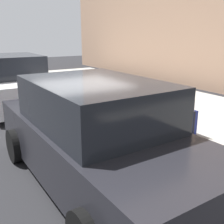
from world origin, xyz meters
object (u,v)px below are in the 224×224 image
Objects in this scene: suitcase_teal_2 at (152,112)px; parked_car_white_1 at (13,83)px; fire_hydrant at (110,93)px; bollard_post at (99,90)px; suitcase_red_3 at (141,107)px; parked_car_charcoal_0 at (96,136)px; suitcase_navy_0 at (186,123)px; suitcase_black_5 at (120,101)px; suitcase_olive_1 at (167,116)px; suitcase_maroon_4 at (133,106)px.

suitcase_teal_2 is 4.88m from parked_car_white_1.
bollard_post is at bearing 18.28° from fire_hydrant.
parked_car_charcoal_0 is (-1.89, 2.45, 0.31)m from suitcase_red_3.
suitcase_red_3 is at bearing -52.33° from parked_car_charcoal_0.
suitcase_black_5 is at bearing 3.05° from suitcase_navy_0.
suitcase_black_5 is (1.45, 0.02, 0.01)m from suitcase_teal_2.
suitcase_olive_1 is at bearing -178.64° from suitcase_black_5.
suitcase_olive_1 is at bearing -152.51° from parked_car_white_1.
parked_car_charcoal_0 is (-1.41, 2.42, 0.34)m from suitcase_teal_2.
suitcase_red_3 reaches higher than suitcase_teal_2.
parked_car_charcoal_0 is at bearing 133.05° from suitcase_maroon_4.
parked_car_white_1 reaches higher than fire_hydrant.
suitcase_teal_2 is (0.49, 0.03, -0.03)m from suitcase_olive_1.
bollard_post is (3.05, 0.12, 0.12)m from suitcase_olive_1.
bollard_post is at bearing 7.48° from suitcase_maroon_4.
suitcase_navy_0 is 5.82m from parked_car_white_1.
parked_car_white_1 is (3.26, 2.54, 0.40)m from suitcase_maroon_4.
bollard_post is 4.60m from parked_car_charcoal_0.
suitcase_navy_0 is 0.90× the size of suitcase_red_3.
suitcase_navy_0 is 0.92× the size of suitcase_black_5.
suitcase_black_5 is 0.21× the size of parked_car_charcoal_0.
suitcase_teal_2 is at bearing -177.85° from bollard_post.
fire_hydrant is (3.12, 0.06, 0.11)m from suitcase_navy_0.
suitcase_navy_0 is 3.12m from fire_hydrant.
bollard_post is at bearing 2.15° from suitcase_teal_2.
suitcase_navy_0 is at bearing -176.69° from bollard_post.
suitcase_olive_1 is 0.99× the size of bollard_post.
suitcase_teal_2 is 0.97m from suitcase_maroon_4.
suitcase_olive_1 is 0.97m from suitcase_red_3.
suitcase_red_3 is 4.48m from parked_car_white_1.
suitcase_teal_2 is at bearing 6.22° from suitcase_navy_0.
suitcase_red_3 is at bearing -3.07° from suitcase_teal_2.
parked_car_charcoal_0 is at bearing 149.63° from bollard_post.
suitcase_navy_0 is 1.02m from suitcase_teal_2.
suitcase_maroon_4 is 0.17× the size of parked_car_white_1.
suitcase_navy_0 is at bearing -170.82° from suitcase_olive_1.
suitcase_maroon_4 is (1.97, -0.00, -0.05)m from suitcase_navy_0.
suitcase_olive_1 is 1.27× the size of suitcase_maroon_4.
fire_hydrant is at bearing -6.50° from suitcase_black_5.
suitcase_olive_1 reaches higher than suitcase_teal_2.
suitcase_red_3 reaches higher than suitcase_black_5.
suitcase_black_5 is at bearing 173.50° from fire_hydrant.
suitcase_red_3 is 1.02× the size of suitcase_black_5.
fire_hydrant is 0.48m from bollard_post.
suitcase_maroon_4 is at bearing -164.56° from suitcase_black_5.
parked_car_charcoal_0 reaches higher than suitcase_olive_1.
suitcase_red_3 is at bearing -0.02° from suitcase_olive_1.
suitcase_navy_0 is at bearing -154.16° from parked_car_white_1.
parked_car_charcoal_0 is 1.11× the size of parked_car_white_1.
parked_car_charcoal_0 is at bearing 110.69° from suitcase_olive_1.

